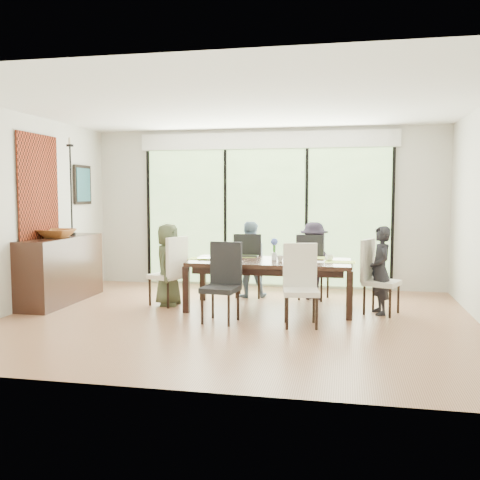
% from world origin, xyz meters
% --- Properties ---
extents(floor, '(6.00, 5.00, 0.01)m').
position_xyz_m(floor, '(0.00, 0.00, -0.01)').
color(floor, brown).
rests_on(floor, ground).
extents(ceiling, '(6.00, 5.00, 0.01)m').
position_xyz_m(ceiling, '(0.00, 0.00, 2.71)').
color(ceiling, white).
rests_on(ceiling, wall_back).
extents(wall_back, '(6.00, 0.02, 2.70)m').
position_xyz_m(wall_back, '(0.00, 2.51, 1.35)').
color(wall_back, beige).
rests_on(wall_back, floor).
extents(wall_front, '(6.00, 0.02, 2.70)m').
position_xyz_m(wall_front, '(0.00, -2.51, 1.35)').
color(wall_front, silver).
rests_on(wall_front, floor).
extents(wall_left, '(0.02, 5.00, 2.70)m').
position_xyz_m(wall_left, '(-3.01, 0.00, 1.35)').
color(wall_left, white).
rests_on(wall_left, floor).
extents(glass_doors, '(4.20, 0.02, 2.30)m').
position_xyz_m(glass_doors, '(0.00, 2.47, 1.20)').
color(glass_doors, '#598C3F').
rests_on(glass_doors, wall_back).
extents(blinds_header, '(4.40, 0.06, 0.28)m').
position_xyz_m(blinds_header, '(0.00, 2.46, 2.50)').
color(blinds_header, white).
rests_on(blinds_header, wall_back).
extents(mullion_a, '(0.05, 0.04, 2.30)m').
position_xyz_m(mullion_a, '(-2.10, 2.46, 1.20)').
color(mullion_a, black).
rests_on(mullion_a, wall_back).
extents(mullion_b, '(0.05, 0.04, 2.30)m').
position_xyz_m(mullion_b, '(-0.70, 2.46, 1.20)').
color(mullion_b, black).
rests_on(mullion_b, wall_back).
extents(mullion_c, '(0.05, 0.04, 2.30)m').
position_xyz_m(mullion_c, '(0.70, 2.46, 1.20)').
color(mullion_c, black).
rests_on(mullion_c, wall_back).
extents(mullion_d, '(0.05, 0.04, 2.30)m').
position_xyz_m(mullion_d, '(2.10, 2.46, 1.20)').
color(mullion_d, black).
rests_on(mullion_d, wall_back).
extents(deck, '(6.00, 1.80, 0.10)m').
position_xyz_m(deck, '(0.00, 3.40, -0.05)').
color(deck, brown).
rests_on(deck, ground).
extents(rail_top, '(6.00, 0.08, 0.06)m').
position_xyz_m(rail_top, '(0.00, 4.20, 0.55)').
color(rail_top, brown).
rests_on(rail_top, deck).
extents(foliage_left, '(3.20, 3.20, 3.20)m').
position_xyz_m(foliage_left, '(-1.80, 5.20, 1.44)').
color(foliage_left, '#14380F').
rests_on(foliage_left, ground).
extents(foliage_mid, '(4.00, 4.00, 4.00)m').
position_xyz_m(foliage_mid, '(0.40, 5.80, 1.80)').
color(foliage_mid, '#14380F').
rests_on(foliage_mid, ground).
extents(foliage_right, '(2.80, 2.80, 2.80)m').
position_xyz_m(foliage_right, '(2.20, 5.00, 1.26)').
color(foliage_right, '#14380F').
rests_on(foliage_right, ground).
extents(foliage_far, '(3.60, 3.60, 3.60)m').
position_xyz_m(foliage_far, '(-0.60, 6.50, 1.62)').
color(foliage_far, '#14380F').
rests_on(foliage_far, ground).
extents(table_top, '(2.19, 1.00, 0.05)m').
position_xyz_m(table_top, '(0.34, 0.70, 0.66)').
color(table_top, black).
rests_on(table_top, floor).
extents(table_apron, '(2.01, 0.82, 0.09)m').
position_xyz_m(table_apron, '(0.34, 0.70, 0.57)').
color(table_apron, black).
rests_on(table_apron, floor).
extents(table_leg_fl, '(0.08, 0.08, 0.63)m').
position_xyz_m(table_leg_fl, '(-0.74, 0.27, 0.31)').
color(table_leg_fl, black).
rests_on(table_leg_fl, floor).
extents(table_leg_fr, '(0.08, 0.08, 0.63)m').
position_xyz_m(table_leg_fr, '(1.42, 0.27, 0.31)').
color(table_leg_fr, black).
rests_on(table_leg_fr, floor).
extents(table_leg_bl, '(0.08, 0.08, 0.63)m').
position_xyz_m(table_leg_bl, '(-0.74, 1.13, 0.31)').
color(table_leg_bl, black).
rests_on(table_leg_bl, floor).
extents(table_leg_br, '(0.08, 0.08, 0.63)m').
position_xyz_m(table_leg_br, '(1.42, 1.13, 0.31)').
color(table_leg_br, black).
rests_on(table_leg_br, floor).
extents(chair_left_end, '(0.55, 0.55, 1.00)m').
position_xyz_m(chair_left_end, '(-1.16, 0.70, 0.50)').
color(chair_left_end, white).
rests_on(chair_left_end, floor).
extents(chair_right_end, '(0.55, 0.55, 1.00)m').
position_xyz_m(chair_right_end, '(1.84, 0.70, 0.50)').
color(chair_right_end, beige).
rests_on(chair_right_end, floor).
extents(chair_far_left, '(0.44, 0.44, 1.00)m').
position_xyz_m(chair_far_left, '(-0.11, 1.55, 0.50)').
color(chair_far_left, black).
rests_on(chair_far_left, floor).
extents(chair_far_right, '(0.51, 0.51, 1.00)m').
position_xyz_m(chair_far_right, '(0.89, 1.55, 0.50)').
color(chair_far_right, black).
rests_on(chair_far_right, floor).
extents(chair_near_left, '(0.47, 0.47, 1.00)m').
position_xyz_m(chair_near_left, '(-0.16, -0.17, 0.50)').
color(chair_near_left, black).
rests_on(chair_near_left, floor).
extents(chair_near_right, '(0.48, 0.48, 1.00)m').
position_xyz_m(chair_near_right, '(0.84, -0.17, 0.50)').
color(chair_near_right, silver).
rests_on(chair_near_right, floor).
extents(person_left_end, '(0.35, 0.55, 1.18)m').
position_xyz_m(person_left_end, '(-1.14, 0.70, 0.59)').
color(person_left_end, '#444D33').
rests_on(person_left_end, floor).
extents(person_right_end, '(0.47, 0.62, 1.18)m').
position_xyz_m(person_right_end, '(1.82, 0.70, 0.59)').
color(person_right_end, black).
rests_on(person_right_end, floor).
extents(person_far_left, '(0.62, 0.46, 1.18)m').
position_xyz_m(person_far_left, '(-0.11, 1.53, 0.59)').
color(person_far_left, '#708BA2').
rests_on(person_far_left, floor).
extents(person_far_right, '(0.61, 0.46, 1.18)m').
position_xyz_m(person_far_right, '(0.89, 1.53, 0.59)').
color(person_far_right, black).
rests_on(person_far_right, floor).
extents(placemat_left, '(0.40, 0.29, 0.01)m').
position_xyz_m(placemat_left, '(-0.61, 0.70, 0.69)').
color(placemat_left, '#99BA42').
rests_on(placemat_left, table_top).
extents(placemat_right, '(0.40, 0.29, 0.01)m').
position_xyz_m(placemat_right, '(1.29, 0.70, 0.69)').
color(placemat_right, '#A2BF44').
rests_on(placemat_right, table_top).
extents(placemat_far_l, '(0.40, 0.29, 0.01)m').
position_xyz_m(placemat_far_l, '(-0.11, 1.10, 0.69)').
color(placemat_far_l, '#89C345').
rests_on(placemat_far_l, table_top).
extents(placemat_far_r, '(0.40, 0.29, 0.01)m').
position_xyz_m(placemat_far_r, '(0.89, 1.10, 0.69)').
color(placemat_far_r, '#9DBB42').
rests_on(placemat_far_r, table_top).
extents(placemat_paper, '(0.40, 0.29, 0.01)m').
position_xyz_m(placemat_paper, '(-0.21, 0.40, 0.69)').
color(placemat_paper, white).
rests_on(placemat_paper, table_top).
extents(tablet_far_l, '(0.24, 0.16, 0.01)m').
position_xyz_m(tablet_far_l, '(-0.01, 1.05, 0.70)').
color(tablet_far_l, black).
rests_on(tablet_far_l, table_top).
extents(tablet_far_r, '(0.22, 0.16, 0.01)m').
position_xyz_m(tablet_far_r, '(0.84, 1.05, 0.69)').
color(tablet_far_r, black).
rests_on(tablet_far_r, table_top).
extents(papers, '(0.27, 0.20, 0.00)m').
position_xyz_m(papers, '(1.04, 0.65, 0.69)').
color(papers, white).
rests_on(papers, table_top).
extents(platter_base, '(0.24, 0.24, 0.02)m').
position_xyz_m(platter_base, '(-0.21, 0.40, 0.70)').
color(platter_base, white).
rests_on(platter_base, table_top).
extents(platter_snacks, '(0.18, 0.18, 0.01)m').
position_xyz_m(platter_snacks, '(-0.21, 0.40, 0.72)').
color(platter_snacks, orange).
rests_on(platter_snacks, table_top).
extents(vase, '(0.07, 0.07, 0.11)m').
position_xyz_m(vase, '(0.39, 0.75, 0.74)').
color(vase, silver).
rests_on(vase, table_top).
extents(hyacinth_stems, '(0.04, 0.04, 0.15)m').
position_xyz_m(hyacinth_stems, '(0.39, 0.75, 0.85)').
color(hyacinth_stems, '#337226').
rests_on(hyacinth_stems, table_top).
extents(hyacinth_blooms, '(0.10, 0.10, 0.10)m').
position_xyz_m(hyacinth_blooms, '(0.39, 0.75, 0.94)').
color(hyacinth_blooms, '#4D62C1').
rests_on(hyacinth_blooms, table_top).
extents(laptop, '(0.35, 0.30, 0.02)m').
position_xyz_m(laptop, '(-0.51, 0.60, 0.70)').
color(laptop, silver).
rests_on(laptop, table_top).
extents(cup_a, '(0.16, 0.16, 0.09)m').
position_xyz_m(cup_a, '(-0.36, 0.85, 0.73)').
color(cup_a, white).
rests_on(cup_a, table_top).
extents(cup_b, '(0.13, 0.13, 0.08)m').
position_xyz_m(cup_b, '(0.49, 0.60, 0.73)').
color(cup_b, white).
rests_on(cup_b, table_top).
extents(cup_c, '(0.12, 0.12, 0.09)m').
position_xyz_m(cup_c, '(1.14, 0.80, 0.73)').
color(cup_c, white).
rests_on(cup_c, table_top).
extents(book, '(0.24, 0.25, 0.02)m').
position_xyz_m(book, '(0.59, 0.75, 0.69)').
color(book, white).
rests_on(book, table_top).
extents(sideboard, '(0.48, 1.72, 0.97)m').
position_xyz_m(sideboard, '(-2.76, 0.58, 0.48)').
color(sideboard, black).
rests_on(sideboard, floor).
extents(bowl, '(0.51, 0.51, 0.12)m').
position_xyz_m(bowl, '(-2.76, 0.48, 1.03)').
color(bowl, brown).
rests_on(bowl, sideboard).
extents(candlestick_base, '(0.11, 0.11, 0.04)m').
position_xyz_m(candlestick_base, '(-2.76, 0.93, 0.99)').
color(candlestick_base, black).
rests_on(candlestick_base, sideboard).
extents(candlestick_shaft, '(0.03, 0.03, 1.34)m').
position_xyz_m(candlestick_shaft, '(-2.76, 0.93, 1.66)').
color(candlestick_shaft, black).
rests_on(candlestick_shaft, sideboard).
extents(candlestick_pan, '(0.11, 0.11, 0.03)m').
position_xyz_m(candlestick_pan, '(-2.76, 0.93, 2.33)').
color(candlestick_pan, black).
rests_on(candlestick_pan, sideboard).
extents(candle, '(0.04, 0.04, 0.11)m').
position_xyz_m(candle, '(-2.76, 0.93, 2.39)').
color(candle, silver).
rests_on(candle, sideboard).
extents(tapestry, '(0.02, 1.00, 1.50)m').
position_xyz_m(tapestry, '(-2.97, 0.40, 1.70)').
color(tapestry, maroon).
rests_on(tapestry, wall_left).
extents(art_frame, '(0.03, 0.55, 0.65)m').
position_xyz_m(art_frame, '(-2.97, 1.70, 1.75)').
color(art_frame, black).
rests_on(art_frame, wall_left).
extents(art_canvas, '(0.01, 0.45, 0.55)m').
position_xyz_m(art_canvas, '(-2.95, 1.70, 1.75)').
color(art_canvas, '#18424D').
rests_on(art_canvas, wall_left).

